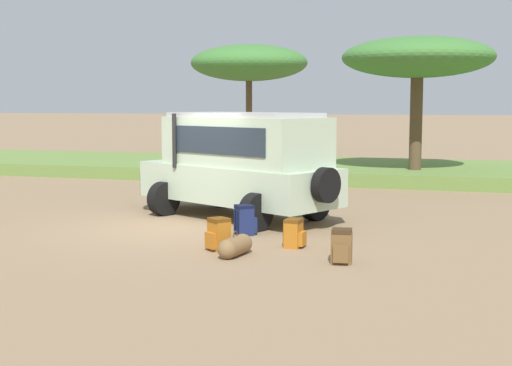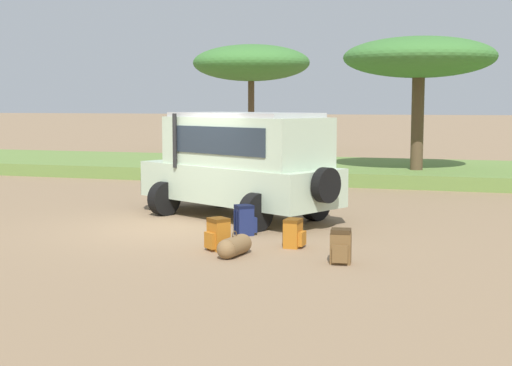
{
  "view_description": "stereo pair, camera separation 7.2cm",
  "coord_description": "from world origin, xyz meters",
  "px_view_note": "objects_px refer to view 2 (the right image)",
  "views": [
    {
      "loc": [
        6.01,
        -13.71,
        2.64
      ],
      "look_at": [
        1.7,
        0.35,
        1.0
      ],
      "focal_mm": 50.0,
      "sensor_mm": 36.0,
      "label": 1
    },
    {
      "loc": [
        6.08,
        -13.69,
        2.64
      ],
      "look_at": [
        1.7,
        0.35,
        1.0
      ],
      "focal_mm": 50.0,
      "sensor_mm": 36.0,
      "label": 2
    }
  ],
  "objects_px": {
    "backpack_beside_front_wheel": "(341,247)",
    "safari_vehicle": "(241,163)",
    "acacia_tree_far_left": "(251,63)",
    "backpack_outermost": "(218,235)",
    "backpack_near_rear_wheel": "(245,220)",
    "acacia_tree_left_mid": "(419,59)",
    "backpack_cluster_center": "(294,234)",
    "duffel_bag_low_black_case": "(235,246)"
  },
  "relations": [
    {
      "from": "safari_vehicle",
      "to": "backpack_outermost",
      "type": "height_order",
      "value": "safari_vehicle"
    },
    {
      "from": "backpack_near_rear_wheel",
      "to": "acacia_tree_left_mid",
      "type": "relative_size",
      "value": 0.12
    },
    {
      "from": "acacia_tree_far_left",
      "to": "acacia_tree_left_mid",
      "type": "distance_m",
      "value": 16.52
    },
    {
      "from": "backpack_near_rear_wheel",
      "to": "duffel_bag_low_black_case",
      "type": "distance_m",
      "value": 1.99
    },
    {
      "from": "backpack_cluster_center",
      "to": "acacia_tree_left_mid",
      "type": "relative_size",
      "value": 0.11
    },
    {
      "from": "backpack_beside_front_wheel",
      "to": "safari_vehicle",
      "type": "bearing_deg",
      "value": 127.62
    },
    {
      "from": "backpack_cluster_center",
      "to": "duffel_bag_low_black_case",
      "type": "height_order",
      "value": "backpack_cluster_center"
    },
    {
      "from": "acacia_tree_far_left",
      "to": "backpack_outermost",
      "type": "bearing_deg",
      "value": -73.59
    },
    {
      "from": "backpack_cluster_center",
      "to": "backpack_near_rear_wheel",
      "type": "bearing_deg",
      "value": 144.03
    },
    {
      "from": "backpack_near_rear_wheel",
      "to": "duffel_bag_low_black_case",
      "type": "bearing_deg",
      "value": -76.87
    },
    {
      "from": "backpack_beside_front_wheel",
      "to": "acacia_tree_left_mid",
      "type": "distance_m",
      "value": 13.33
    },
    {
      "from": "backpack_near_rear_wheel",
      "to": "duffel_bag_low_black_case",
      "type": "relative_size",
      "value": 0.67
    },
    {
      "from": "backpack_cluster_center",
      "to": "backpack_near_rear_wheel",
      "type": "distance_m",
      "value": 1.55
    },
    {
      "from": "safari_vehicle",
      "to": "backpack_near_rear_wheel",
      "type": "distance_m",
      "value": 2.35
    },
    {
      "from": "backpack_beside_front_wheel",
      "to": "duffel_bag_low_black_case",
      "type": "xyz_separation_m",
      "value": [
        -1.88,
        0.04,
        -0.11
      ]
    },
    {
      "from": "backpack_beside_front_wheel",
      "to": "acacia_tree_far_left",
      "type": "xyz_separation_m",
      "value": [
        -9.83,
        25.89,
        4.54
      ]
    },
    {
      "from": "backpack_cluster_center",
      "to": "acacia_tree_far_left",
      "type": "xyz_separation_m",
      "value": [
        -8.75,
        24.82,
        4.57
      ]
    },
    {
      "from": "safari_vehicle",
      "to": "backpack_outermost",
      "type": "xyz_separation_m",
      "value": [
        0.74,
        -3.56,
        -1.01
      ]
    },
    {
      "from": "safari_vehicle",
      "to": "acacia_tree_far_left",
      "type": "xyz_separation_m",
      "value": [
        -6.76,
        21.92,
        3.53
      ]
    },
    {
      "from": "duffel_bag_low_black_case",
      "to": "acacia_tree_far_left",
      "type": "xyz_separation_m",
      "value": [
        -7.95,
        25.85,
        4.65
      ]
    },
    {
      "from": "backpack_beside_front_wheel",
      "to": "backpack_outermost",
      "type": "relative_size",
      "value": 0.99
    },
    {
      "from": "acacia_tree_left_mid",
      "to": "backpack_beside_front_wheel",
      "type": "bearing_deg",
      "value": -90.77
    },
    {
      "from": "backpack_outermost",
      "to": "duffel_bag_low_black_case",
      "type": "height_order",
      "value": "backpack_outermost"
    },
    {
      "from": "backpack_cluster_center",
      "to": "backpack_beside_front_wheel",
      "type": "bearing_deg",
      "value": -44.86
    },
    {
      "from": "backpack_beside_front_wheel",
      "to": "backpack_cluster_center",
      "type": "relative_size",
      "value": 1.1
    },
    {
      "from": "backpack_outermost",
      "to": "acacia_tree_far_left",
      "type": "xyz_separation_m",
      "value": [
        -7.51,
        25.48,
        4.54
      ]
    },
    {
      "from": "duffel_bag_low_black_case",
      "to": "acacia_tree_far_left",
      "type": "height_order",
      "value": "acacia_tree_far_left"
    },
    {
      "from": "safari_vehicle",
      "to": "backpack_beside_front_wheel",
      "type": "bearing_deg",
      "value": -52.38
    },
    {
      "from": "backpack_near_rear_wheel",
      "to": "backpack_cluster_center",
      "type": "bearing_deg",
      "value": -35.97
    },
    {
      "from": "backpack_near_rear_wheel",
      "to": "backpack_beside_front_wheel",
      "type": "bearing_deg",
      "value": -40.38
    },
    {
      "from": "acacia_tree_left_mid",
      "to": "backpack_outermost",
      "type": "bearing_deg",
      "value": -101.41
    },
    {
      "from": "backpack_beside_front_wheel",
      "to": "acacia_tree_far_left",
      "type": "bearing_deg",
      "value": 110.78
    },
    {
      "from": "backpack_beside_front_wheel",
      "to": "backpack_cluster_center",
      "type": "height_order",
      "value": "backpack_beside_front_wheel"
    },
    {
      "from": "acacia_tree_far_left",
      "to": "safari_vehicle",
      "type": "bearing_deg",
      "value": -72.85
    },
    {
      "from": "backpack_cluster_center",
      "to": "backpack_near_rear_wheel",
      "type": "relative_size",
      "value": 0.87
    },
    {
      "from": "backpack_near_rear_wheel",
      "to": "duffel_bag_low_black_case",
      "type": "xyz_separation_m",
      "value": [
        0.45,
        -1.94,
        -0.13
      ]
    },
    {
      "from": "safari_vehicle",
      "to": "backpack_beside_front_wheel",
      "type": "distance_m",
      "value": 5.12
    },
    {
      "from": "safari_vehicle",
      "to": "backpack_near_rear_wheel",
      "type": "xyz_separation_m",
      "value": [
        0.73,
        -1.99,
        -0.99
      ]
    },
    {
      "from": "backpack_beside_front_wheel",
      "to": "acacia_tree_far_left",
      "type": "relative_size",
      "value": 0.09
    },
    {
      "from": "acacia_tree_far_left",
      "to": "duffel_bag_low_black_case",
      "type": "bearing_deg",
      "value": -72.91
    },
    {
      "from": "backpack_outermost",
      "to": "duffel_bag_low_black_case",
      "type": "distance_m",
      "value": 0.59
    },
    {
      "from": "acacia_tree_left_mid",
      "to": "backpack_near_rear_wheel",
      "type": "bearing_deg",
      "value": -103.05
    }
  ]
}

